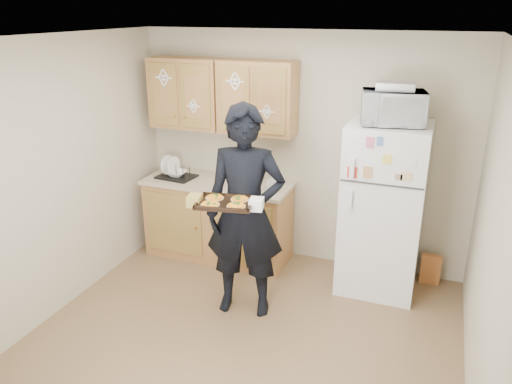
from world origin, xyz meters
The scene contains 23 objects.
floor centered at (0.00, 0.00, 0.00)m, with size 3.60×3.60×0.00m, color brown.
ceiling centered at (0.00, 0.00, 2.50)m, with size 3.60×3.60×0.00m, color silver.
wall_back centered at (0.00, 1.80, 1.25)m, with size 3.60×0.04×2.50m, color #BAB097.
wall_front centered at (0.00, -1.80, 1.25)m, with size 3.60×0.04×2.50m, color #BAB097.
wall_left centered at (-1.80, 0.00, 1.25)m, with size 0.04×3.60×2.50m, color #BAB097.
wall_right centered at (1.80, 0.00, 1.25)m, with size 0.04×3.60×2.50m, color #BAB097.
refrigerator centered at (0.95, 1.43, 0.85)m, with size 0.75×0.70×1.70m, color white.
base_cabinet centered at (-0.85, 1.48, 0.43)m, with size 1.60×0.60×0.86m, color olive.
countertop centered at (-0.85, 1.48, 0.88)m, with size 1.64×0.64×0.04m, color #B1A888.
upper_cab_left centered at (-1.25, 1.61, 1.83)m, with size 0.80×0.33×0.75m, color olive.
upper_cab_right centered at (-0.43, 1.61, 1.83)m, with size 0.80×0.33×0.75m, color olive.
cereal_box centered at (1.47, 1.67, 0.16)m, with size 0.20×0.07×0.32m, color gold.
person centered at (-0.15, 0.57, 0.98)m, with size 0.71×0.47×1.96m, color black.
baking_tray centered at (-0.21, 0.28, 1.17)m, with size 0.46×0.34×0.04m, color black.
pizza_front_left centered at (-0.30, 0.18, 1.19)m, with size 0.15×0.15×0.02m, color gold.
pizza_front_right centered at (-0.09, 0.22, 1.19)m, with size 0.15×0.15×0.02m, color gold.
pizza_back_left centered at (-0.33, 0.33, 1.19)m, with size 0.15×0.15×0.02m, color gold.
pizza_back_right centered at (-0.12, 0.37, 1.19)m, with size 0.15×0.15×0.02m, color gold.
microwave centered at (0.96, 1.38, 1.85)m, with size 0.55×0.38×0.31m, color white.
foil_pan centered at (0.97, 1.41, 2.04)m, with size 0.34×0.23×0.07m, color silver.
dish_rack centered at (-1.34, 1.43, 0.98)m, with size 0.40×0.30×0.16m, color black.
bowl centered at (-1.33, 1.43, 0.95)m, with size 0.22×0.22×0.05m, color white.
soap_bottle centered at (-0.19, 1.40, 1.00)m, with size 0.09×0.09×0.19m, color white.
Camera 1 is at (1.39, -3.23, 2.70)m, focal length 35.00 mm.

